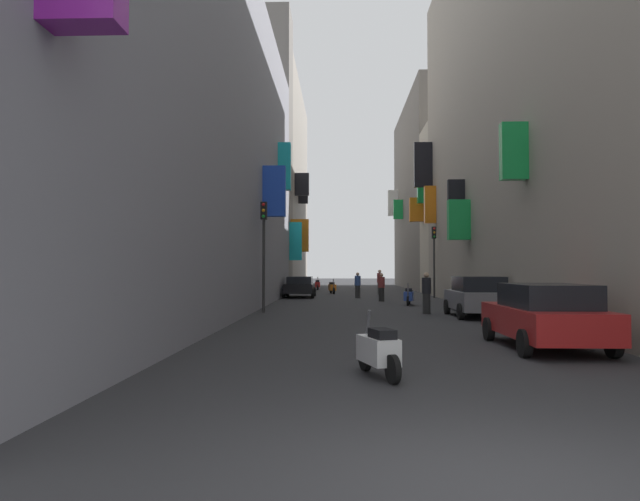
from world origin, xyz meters
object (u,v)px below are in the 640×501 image
object	(u,v)px
scooter_red	(318,284)
pedestrian_near_right	(381,287)
parked_car_black	(300,286)
scooter_silver	(358,285)
parked_car_grey	(478,296)
traffic_light_near_corner	(264,238)
scooter_white	(378,350)
scooter_blue	(409,296)
parked_car_red	(545,315)
pedestrian_crossing	(426,293)
scooter_orange	(332,287)
scooter_black	(456,300)
pedestrian_near_left	(380,282)
traffic_light_far_corner	(434,250)
pedestrian_mid_street	(358,285)

from	to	relation	value
scooter_red	pedestrian_near_right	xyz separation A→B (m)	(4.28, -17.25, 0.33)
parked_car_black	scooter_silver	xyz separation A→B (m)	(4.16, 12.06, -0.26)
parked_car_grey	traffic_light_near_corner	world-z (taller)	traffic_light_near_corner
pedestrian_near_right	scooter_white	bearing A→B (deg)	-94.44
scooter_silver	scooter_white	bearing A→B (deg)	-91.38
scooter_blue	scooter_white	bearing A→B (deg)	-98.52
parked_car_red	pedestrian_crossing	size ratio (longest dim) A/B	2.52
parked_car_black	parked_car_red	bearing A→B (deg)	-72.53
parked_car_grey	scooter_red	world-z (taller)	parked_car_grey
scooter_orange	pedestrian_near_right	xyz separation A→B (m)	(2.91, -9.62, 0.33)
scooter_red	scooter_black	distance (m)	24.84
scooter_black	pedestrian_near_left	world-z (taller)	pedestrian_near_left
traffic_light_near_corner	pedestrian_crossing	bearing A→B (deg)	-3.62
scooter_silver	traffic_light_far_corner	bearing A→B (deg)	-71.23
scooter_red	scooter_orange	distance (m)	7.75
pedestrian_near_right	traffic_light_near_corner	size ratio (longest dim) A/B	0.34
scooter_blue	traffic_light_far_corner	distance (m)	7.78
parked_car_red	scooter_red	size ratio (longest dim) A/B	2.30
parked_car_red	scooter_blue	size ratio (longest dim) A/B	2.37
parked_car_red	parked_car_black	world-z (taller)	parked_car_red
scooter_white	scooter_silver	distance (m)	39.10
parked_car_grey	pedestrian_crossing	size ratio (longest dim) A/B	2.29
parked_car_black	pedestrian_crossing	bearing A→B (deg)	-65.12
traffic_light_far_corner	pedestrian_crossing	bearing A→B (deg)	-100.94
pedestrian_crossing	pedestrian_near_left	bearing A→B (deg)	92.39
scooter_orange	scooter_silver	xyz separation A→B (m)	(2.10, 6.96, 0.00)
scooter_black	pedestrian_crossing	world-z (taller)	pedestrian_crossing
pedestrian_mid_street	pedestrian_near_left	bearing A→B (deg)	67.91
pedestrian_near_left	traffic_light_far_corner	bearing A→B (deg)	-55.62
scooter_orange	scooter_blue	distance (m)	13.51
scooter_red	scooter_silver	distance (m)	3.53
scooter_red	scooter_silver	xyz separation A→B (m)	(3.47, -0.67, -0.00)
traffic_light_near_corner	pedestrian_mid_street	bearing A→B (deg)	70.28
parked_car_black	scooter_blue	size ratio (longest dim) A/B	2.32
scooter_white	scooter_black	distance (m)	16.63
parked_car_black	pedestrian_near_left	distance (m)	6.57
pedestrian_near_left	pedestrian_mid_street	world-z (taller)	pedestrian_near_left
parked_car_black	traffic_light_far_corner	bearing A→B (deg)	-5.92
parked_car_grey	scooter_orange	bearing A→B (deg)	106.37
scooter_red	traffic_light_near_corner	size ratio (longest dim) A/B	0.40
scooter_red	pedestrian_near_left	xyz separation A→B (m)	(4.77, -9.08, 0.43)
scooter_white	scooter_red	size ratio (longest dim) A/B	0.92
scooter_blue	pedestrian_crossing	xyz separation A→B (m)	(0.06, -5.49, 0.40)
parked_car_grey	parked_car_red	world-z (taller)	parked_car_grey
parked_car_grey	pedestrian_crossing	world-z (taller)	pedestrian_crossing
scooter_silver	traffic_light_near_corner	distance (m)	25.53
parked_car_black	scooter_red	xyz separation A→B (m)	(0.69, 12.73, -0.26)
traffic_light_near_corner	scooter_black	bearing A→B (deg)	11.96
scooter_black	traffic_light_near_corner	xyz separation A→B (m)	(-8.51, -1.80, 2.72)
scooter_white	scooter_blue	bearing A→B (deg)	81.48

